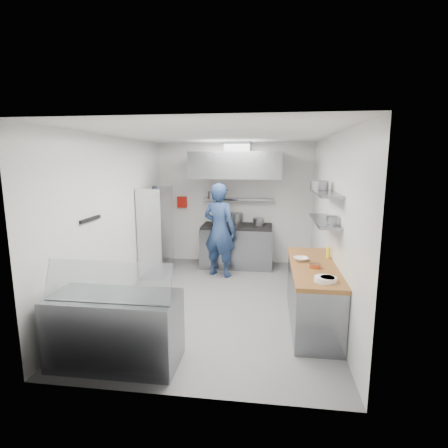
# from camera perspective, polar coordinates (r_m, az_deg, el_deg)

# --- Properties ---
(floor) EXTENTS (5.00, 5.00, 0.00)m
(floor) POSITION_cam_1_polar(r_m,az_deg,el_deg) (6.18, -0.75, -12.49)
(floor) COLOR #5C5C5E
(floor) RESTS_ON ground
(ceiling) EXTENTS (5.00, 5.00, 0.00)m
(ceiling) POSITION_cam_1_polar(r_m,az_deg,el_deg) (5.71, -0.82, 14.38)
(ceiling) COLOR silver
(ceiling) RESTS_ON wall_back
(wall_back) EXTENTS (3.60, 2.80, 0.02)m
(wall_back) POSITION_cam_1_polar(r_m,az_deg,el_deg) (8.24, 1.74, 3.37)
(wall_back) COLOR white
(wall_back) RESTS_ON floor
(wall_front) EXTENTS (3.60, 2.80, 0.02)m
(wall_front) POSITION_cam_1_polar(r_m,az_deg,el_deg) (3.39, -6.96, -6.82)
(wall_front) COLOR white
(wall_front) RESTS_ON floor
(wall_left) EXTENTS (2.80, 5.00, 0.02)m
(wall_left) POSITION_cam_1_polar(r_m,az_deg,el_deg) (6.30, -17.21, 0.76)
(wall_left) COLOR white
(wall_left) RESTS_ON floor
(wall_right) EXTENTS (2.80, 5.00, 0.02)m
(wall_right) POSITION_cam_1_polar(r_m,az_deg,el_deg) (5.80, 17.08, -0.01)
(wall_right) COLOR white
(wall_right) RESTS_ON floor
(gas_range) EXTENTS (1.60, 0.80, 0.90)m
(gas_range) POSITION_cam_1_polar(r_m,az_deg,el_deg) (8.01, 2.13, -3.75)
(gas_range) COLOR gray
(gas_range) RESTS_ON floor
(cooktop) EXTENTS (1.57, 0.78, 0.06)m
(cooktop) POSITION_cam_1_polar(r_m,az_deg,el_deg) (7.91, 2.15, -0.37)
(cooktop) COLOR black
(cooktop) RESTS_ON gas_range
(stock_pot_left) EXTENTS (0.26, 0.26, 0.20)m
(stock_pot_left) POSITION_cam_1_polar(r_m,az_deg,el_deg) (8.01, -0.94, 0.73)
(stock_pot_left) COLOR slate
(stock_pot_left) RESTS_ON cooktop
(stock_pot_mid) EXTENTS (0.31, 0.31, 0.24)m
(stock_pot_mid) POSITION_cam_1_polar(r_m,az_deg,el_deg) (8.09, 1.97, 0.96)
(stock_pot_mid) COLOR slate
(stock_pot_mid) RESTS_ON cooktop
(stock_pot_right) EXTENTS (0.25, 0.25, 0.16)m
(stock_pot_right) POSITION_cam_1_polar(r_m,az_deg,el_deg) (7.90, 5.63, 0.39)
(stock_pot_right) COLOR slate
(stock_pot_right) RESTS_ON cooktop
(over_range_shelf) EXTENTS (1.60, 0.30, 0.04)m
(over_range_shelf) POSITION_cam_1_polar(r_m,az_deg,el_deg) (8.06, 2.34, 4.07)
(over_range_shelf) COLOR gray
(over_range_shelf) RESTS_ON wall_back
(shelf_pot_a) EXTENTS (0.23, 0.23, 0.18)m
(shelf_pot_a) POSITION_cam_1_polar(r_m,az_deg,el_deg) (7.94, -1.83, 4.78)
(shelf_pot_a) COLOR slate
(shelf_pot_a) RESTS_ON over_range_shelf
(extractor_hood) EXTENTS (1.90, 1.15, 0.55)m
(extractor_hood) POSITION_cam_1_polar(r_m,az_deg,el_deg) (7.60, 2.09, 9.59)
(extractor_hood) COLOR gray
(extractor_hood) RESTS_ON wall_back
(hood_duct) EXTENTS (0.55, 0.55, 0.24)m
(hood_duct) POSITION_cam_1_polar(r_m,az_deg,el_deg) (7.82, 2.27, 12.40)
(hood_duct) COLOR slate
(hood_duct) RESTS_ON extractor_hood
(red_firebox) EXTENTS (0.22, 0.10, 0.26)m
(red_firebox) POSITION_cam_1_polar(r_m,az_deg,el_deg) (8.40, -6.83, 3.57)
(red_firebox) COLOR #B8170E
(red_firebox) RESTS_ON wall_back
(chef) EXTENTS (0.83, 0.69, 1.95)m
(chef) POSITION_cam_1_polar(r_m,az_deg,el_deg) (7.23, -0.75, -1.00)
(chef) COLOR navy
(chef) RESTS_ON floor
(wire_rack) EXTENTS (0.50, 0.90, 1.85)m
(wire_rack) POSITION_cam_1_polar(r_m,az_deg,el_deg) (7.47, -11.00, -1.23)
(wire_rack) COLOR silver
(wire_rack) RESTS_ON floor
(rack_bin_a) EXTENTS (0.16, 0.20, 0.18)m
(rack_bin_a) POSITION_cam_1_polar(r_m,az_deg,el_deg) (7.22, -11.71, -2.66)
(rack_bin_a) COLOR white
(rack_bin_a) RESTS_ON wire_rack
(rack_bin_b) EXTENTS (0.13, 0.17, 0.15)m
(rack_bin_b) POSITION_cam_1_polar(r_m,az_deg,el_deg) (7.51, -10.84, 1.74)
(rack_bin_b) COLOR yellow
(rack_bin_b) RESTS_ON wire_rack
(rack_jar) EXTENTS (0.11, 0.11, 0.18)m
(rack_jar) POSITION_cam_1_polar(r_m,az_deg,el_deg) (7.20, -11.22, 5.38)
(rack_jar) COLOR black
(rack_jar) RESTS_ON wire_rack
(knife_strip) EXTENTS (0.04, 0.55, 0.05)m
(knife_strip) POSITION_cam_1_polar(r_m,az_deg,el_deg) (5.47, -20.97, 0.74)
(knife_strip) COLOR black
(knife_strip) RESTS_ON wall_left
(prep_counter_base) EXTENTS (0.62, 2.00, 0.84)m
(prep_counter_base) POSITION_cam_1_polar(r_m,az_deg,el_deg) (5.45, 14.18, -11.27)
(prep_counter_base) COLOR gray
(prep_counter_base) RESTS_ON floor
(prep_counter_top) EXTENTS (0.65, 2.04, 0.06)m
(prep_counter_top) POSITION_cam_1_polar(r_m,az_deg,el_deg) (5.30, 14.40, -6.73)
(prep_counter_top) COLOR brown
(prep_counter_top) RESTS_ON prep_counter_base
(plate_stack_a) EXTENTS (0.25, 0.25, 0.06)m
(plate_stack_a) POSITION_cam_1_polar(r_m,az_deg,el_deg) (4.60, 16.08, -8.66)
(plate_stack_a) COLOR white
(plate_stack_a) RESTS_ON prep_counter_top
(plate_stack_b) EXTENTS (0.20, 0.20, 0.06)m
(plate_stack_b) POSITION_cam_1_polar(r_m,az_deg,el_deg) (4.61, 16.67, -8.66)
(plate_stack_b) COLOR white
(plate_stack_b) RESTS_ON prep_counter_top
(copper_pan) EXTENTS (0.16, 0.16, 0.06)m
(copper_pan) POSITION_cam_1_polar(r_m,az_deg,el_deg) (5.13, 14.61, -6.61)
(copper_pan) COLOR #BC5B35
(copper_pan) RESTS_ON prep_counter_top
(squeeze_bottle) EXTENTS (0.06, 0.06, 0.18)m
(squeeze_bottle) POSITION_cam_1_polar(r_m,az_deg,el_deg) (5.68, 16.67, -4.46)
(squeeze_bottle) COLOR yellow
(squeeze_bottle) RESTS_ON prep_counter_top
(mixing_bowl) EXTENTS (0.26, 0.26, 0.05)m
(mixing_bowl) POSITION_cam_1_polar(r_m,az_deg,el_deg) (5.44, 12.43, -5.60)
(mixing_bowl) COLOR white
(mixing_bowl) RESTS_ON prep_counter_top
(wall_shelf_lower) EXTENTS (0.30, 1.30, 0.04)m
(wall_shelf_lower) POSITION_cam_1_polar(r_m,az_deg,el_deg) (5.47, 15.99, 0.50)
(wall_shelf_lower) COLOR gray
(wall_shelf_lower) RESTS_ON wall_right
(wall_shelf_upper) EXTENTS (0.30, 1.30, 0.04)m
(wall_shelf_upper) POSITION_cam_1_polar(r_m,az_deg,el_deg) (5.42, 16.21, 4.88)
(wall_shelf_upper) COLOR gray
(wall_shelf_upper) RESTS_ON wall_right
(shelf_pot_c) EXTENTS (0.25, 0.25, 0.10)m
(shelf_pot_c) POSITION_cam_1_polar(r_m,az_deg,el_deg) (5.16, 17.75, 0.62)
(shelf_pot_c) COLOR slate
(shelf_pot_c) RESTS_ON wall_shelf_lower
(shelf_pot_d) EXTENTS (0.28, 0.28, 0.14)m
(shelf_pot_d) POSITION_cam_1_polar(r_m,az_deg,el_deg) (5.78, 15.31, 6.13)
(shelf_pot_d) COLOR slate
(shelf_pot_d) RESTS_ON wall_shelf_upper
(display_case) EXTENTS (1.50, 0.70, 0.85)m
(display_case) POSITION_cam_1_polar(r_m,az_deg,el_deg) (4.50, -17.29, -16.13)
(display_case) COLOR gray
(display_case) RESTS_ON floor
(display_glass) EXTENTS (1.47, 0.19, 0.42)m
(display_glass) POSITION_cam_1_polar(r_m,az_deg,el_deg) (4.16, -18.47, -8.82)
(display_glass) COLOR silver
(display_glass) RESTS_ON display_case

